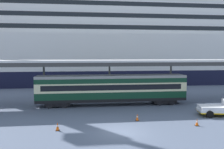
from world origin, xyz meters
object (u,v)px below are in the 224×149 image
cruise_ship (114,42)px  traffic_cone_mid (137,117)px  traffic_cone_near (197,122)px  train_carriage (112,88)px  traffic_cone_far (58,126)px

cruise_ship → traffic_cone_mid: cruise_ship is taller
traffic_cone_near → traffic_cone_mid: size_ratio=0.94×
traffic_cone_near → traffic_cone_mid: 5.91m
train_carriage → traffic_cone_near: train_carriage is taller
traffic_cone_mid → traffic_cone_far: size_ratio=0.94×
traffic_cone_far → train_carriage: bearing=58.7°
train_carriage → traffic_cone_mid: train_carriage is taller
cruise_ship → traffic_cone_far: 45.65m
cruise_ship → traffic_cone_far: cruise_ship is taller
traffic_cone_near → traffic_cone_far: (-13.35, 0.17, 0.04)m
traffic_cone_far → traffic_cone_mid: bearing=16.0°
traffic_cone_near → traffic_cone_mid: (-5.38, 2.45, 0.02)m
cruise_ship → traffic_cone_far: size_ratio=181.35×
train_carriage → traffic_cone_near: size_ratio=29.18×
train_carriage → cruise_ship: bearing=81.9°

